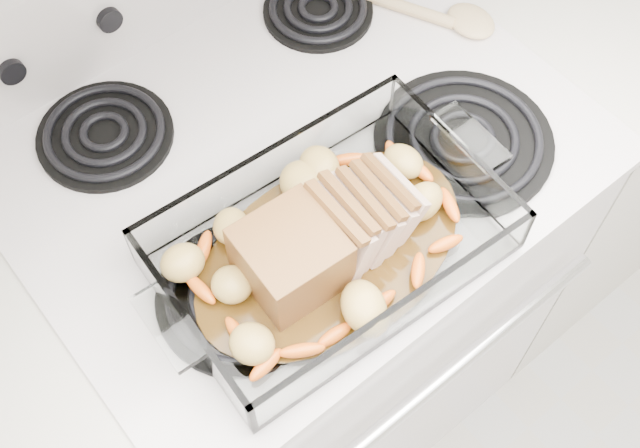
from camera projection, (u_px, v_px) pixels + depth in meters
electric_range at (293, 285)px, 1.50m from camera, size 0.78×0.70×1.12m
counter_right at (536, 115)px, 1.73m from camera, size 0.58×0.68×0.93m
baking_dish at (330, 246)px, 0.99m from camera, size 0.41×0.27×0.08m
pork_roast at (316, 244)px, 0.96m from camera, size 0.23×0.11×0.09m
roast_vegetables at (311, 227)px, 1.00m from camera, size 0.33×0.18×0.04m
wooden_spoon at (433, 12)px, 1.23m from camera, size 0.16×0.26×0.02m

